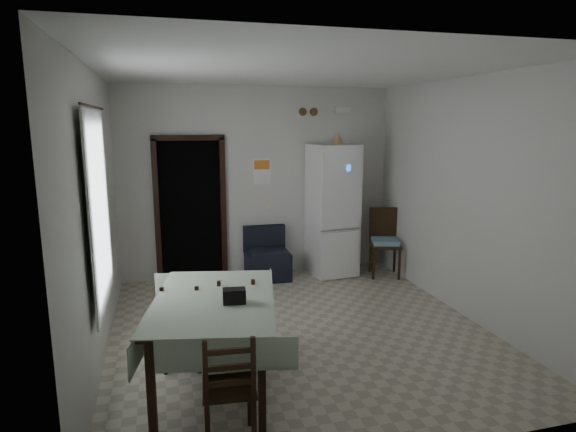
% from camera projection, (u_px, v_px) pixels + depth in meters
% --- Properties ---
extents(ground, '(4.50, 4.50, 0.00)m').
position_uv_depth(ground, '(299.00, 330.00, 5.56)').
color(ground, '#A9A18A').
rests_on(ground, ground).
extents(ceiling, '(4.20, 4.50, 0.02)m').
position_uv_depth(ceiling, '(300.00, 70.00, 5.01)').
color(ceiling, white).
rests_on(ceiling, ground).
extents(wall_back, '(4.20, 0.02, 2.90)m').
position_uv_depth(wall_back, '(259.00, 182.00, 7.42)').
color(wall_back, silver).
rests_on(wall_back, ground).
extents(wall_front, '(4.20, 0.02, 2.90)m').
position_uv_depth(wall_front, '(396.00, 264.00, 3.15)').
color(wall_front, silver).
rests_on(wall_front, ground).
extents(wall_left, '(0.02, 4.50, 2.90)m').
position_uv_depth(wall_left, '(96.00, 216.00, 4.75)').
color(wall_left, silver).
rests_on(wall_left, ground).
extents(wall_right, '(0.02, 4.50, 2.90)m').
position_uv_depth(wall_right, '(466.00, 199.00, 5.82)').
color(wall_right, silver).
rests_on(wall_right, ground).
extents(doorway, '(1.06, 0.52, 2.22)m').
position_uv_depth(doorway, '(190.00, 208.00, 7.42)').
color(doorway, black).
rests_on(doorway, ground).
extents(window_recess, '(0.10, 1.20, 1.60)m').
position_uv_depth(window_recess, '(87.00, 210.00, 4.53)').
color(window_recess, silver).
rests_on(window_recess, ground).
extents(curtain, '(0.02, 1.45, 1.85)m').
position_uv_depth(curtain, '(100.00, 209.00, 4.56)').
color(curtain, beige).
rests_on(curtain, ground).
extents(curtain_rod, '(0.02, 1.60, 0.02)m').
position_uv_depth(curtain_rod, '(93.00, 107.00, 4.38)').
color(curtain_rod, black).
rests_on(curtain_rod, ground).
extents(calendar, '(0.28, 0.02, 0.40)m').
position_uv_depth(calendar, '(262.00, 171.00, 7.39)').
color(calendar, white).
rests_on(calendar, ground).
extents(calendar_image, '(0.24, 0.01, 0.14)m').
position_uv_depth(calendar_image, '(262.00, 165.00, 7.36)').
color(calendar_image, orange).
rests_on(calendar_image, ground).
extents(light_switch, '(0.08, 0.02, 0.12)m').
position_uv_depth(light_switch, '(268.00, 204.00, 7.51)').
color(light_switch, beige).
rests_on(light_switch, ground).
extents(vent_left, '(0.12, 0.03, 0.12)m').
position_uv_depth(vent_left, '(303.00, 112.00, 7.38)').
color(vent_left, brown).
rests_on(vent_left, ground).
extents(vent_right, '(0.12, 0.03, 0.12)m').
position_uv_depth(vent_right, '(314.00, 112.00, 7.42)').
color(vent_right, brown).
rests_on(vent_right, ground).
extents(emergency_light, '(0.25, 0.07, 0.09)m').
position_uv_depth(emergency_light, '(343.00, 110.00, 7.51)').
color(emergency_light, white).
rests_on(emergency_light, ground).
extents(fridge, '(0.73, 0.73, 2.03)m').
position_uv_depth(fridge, '(332.00, 210.00, 7.48)').
color(fridge, white).
rests_on(fridge, ground).
extents(tan_cone, '(0.22, 0.22, 0.17)m').
position_uv_depth(tan_cone, '(337.00, 139.00, 7.23)').
color(tan_cone, tan).
rests_on(tan_cone, fridge).
extents(navy_seat, '(0.67, 0.65, 0.78)m').
position_uv_depth(navy_seat, '(268.00, 254.00, 7.33)').
color(navy_seat, black).
rests_on(navy_seat, ground).
extents(corner_chair, '(0.56, 0.56, 1.05)m').
position_uv_depth(corner_chair, '(385.00, 243.00, 7.44)').
color(corner_chair, black).
rests_on(corner_chair, ground).
extents(dining_table, '(1.36, 1.78, 0.83)m').
position_uv_depth(dining_table, '(215.00, 342.00, 4.32)').
color(dining_table, '#A1B298').
rests_on(dining_table, ground).
extents(black_bag, '(0.21, 0.14, 0.13)m').
position_uv_depth(black_bag, '(234.00, 296.00, 4.12)').
color(black_bag, black).
rests_on(black_bag, dining_table).
extents(dining_chair_far_left, '(0.44, 0.44, 0.87)m').
position_uv_depth(dining_chair_far_left, '(183.00, 324.00, 4.68)').
color(dining_chair_far_left, black).
rests_on(dining_chair_far_left, ground).
extents(dining_chair_far_right, '(0.42, 0.42, 0.88)m').
position_uv_depth(dining_chair_far_right, '(236.00, 317.00, 4.82)').
color(dining_chair_far_right, black).
rests_on(dining_chair_far_right, ground).
extents(dining_chair_near_head, '(0.42, 0.42, 0.90)m').
position_uv_depth(dining_chair_near_head, '(229.00, 386.00, 3.54)').
color(dining_chair_near_head, black).
rests_on(dining_chair_near_head, ground).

